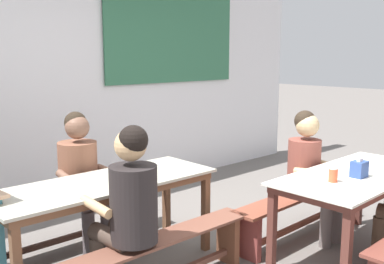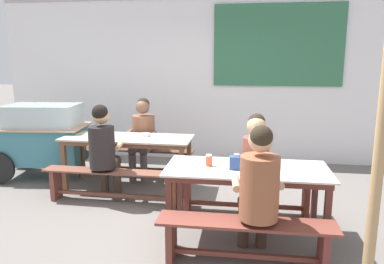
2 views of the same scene
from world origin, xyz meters
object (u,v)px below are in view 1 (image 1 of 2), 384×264
at_px(person_center_facing, 81,171).
at_px(person_left_back_turned, 128,203).
at_px(bench_far_front, 151,260).
at_px(bench_near_back, 296,208).
at_px(dining_table_near, 357,182).
at_px(person_right_near_table, 310,166).
at_px(dining_table_far, 106,190).
at_px(condiment_jar, 333,175).
at_px(soup_bowl, 124,171).
at_px(bench_far_back, 74,217).
at_px(tissue_box, 359,169).

relative_size(person_center_facing, person_left_back_turned, 0.97).
relative_size(bench_far_front, bench_near_back, 1.13).
bearing_deg(person_center_facing, bench_near_back, -36.41).
distance_m(dining_table_near, person_left_back_turned, 1.99).
relative_size(dining_table_near, person_right_near_table, 1.36).
relative_size(dining_table_far, condiment_jar, 15.25).
bearing_deg(dining_table_far, dining_table_near, -36.42).
height_order(bench_near_back, soup_bowl, soup_bowl).
xyz_separation_m(dining_table_far, bench_far_back, (0.00, 0.59, -0.39)).
xyz_separation_m(dining_table_far, condiment_jar, (1.31, -1.25, 0.13)).
relative_size(bench_far_back, bench_far_front, 0.92).
bearing_deg(dining_table_near, bench_near_back, 90.78).
bearing_deg(person_right_near_table, condiment_jar, -133.15).
distance_m(dining_table_near, condiment_jar, 0.42).
xyz_separation_m(bench_far_back, condiment_jar, (1.30, -1.84, 0.53)).
height_order(dining_table_far, tissue_box, tissue_box).
height_order(person_right_near_table, condiment_jar, person_right_near_table).
height_order(bench_far_back, person_right_near_table, person_right_near_table).
distance_m(bench_far_back, person_left_back_turned, 1.21).
bearing_deg(soup_bowl, bench_near_back, -27.72).
bearing_deg(condiment_jar, bench_far_front, 153.08).
bearing_deg(person_left_back_turned, person_center_facing, 78.46).
relative_size(bench_far_back, person_left_back_turned, 1.33).
bearing_deg(person_center_facing, tissue_box, -50.50).
height_order(person_right_near_table, soup_bowl, person_right_near_table).
bearing_deg(bench_far_back, person_right_near_table, -36.43).
xyz_separation_m(bench_far_front, person_center_facing, (0.07, 1.11, 0.43)).
bearing_deg(tissue_box, dining_table_far, 140.33).
bearing_deg(bench_near_back, person_right_near_table, -33.07).
bearing_deg(person_center_facing, person_right_near_table, -36.22).
xyz_separation_m(dining_table_near, soup_bowl, (-1.46, 1.35, 0.09)).
xyz_separation_m(condiment_jar, soup_bowl, (-1.07, 1.35, -0.04)).
bearing_deg(bench_far_front, dining_table_near, -21.42).
xyz_separation_m(person_left_back_turned, person_right_near_table, (1.94, -0.21, -0.03)).
xyz_separation_m(bench_far_back, bench_near_back, (1.69, -1.25, 0.01)).
height_order(person_right_near_table, tissue_box, person_right_near_table).
distance_m(bench_near_back, tissue_box, 0.85).
bearing_deg(soup_bowl, dining_table_near, -42.71).
relative_size(dining_table_far, tissue_box, 11.72).
bearing_deg(dining_table_near, condiment_jar, 179.57).
bearing_deg(person_center_facing, condiment_jar, -55.16).
xyz_separation_m(bench_far_front, tissue_box, (1.60, -0.74, 0.54)).
bearing_deg(dining_table_far, bench_far_back, 89.57).
xyz_separation_m(person_center_facing, person_left_back_turned, (-0.22, -1.06, 0.02)).
bearing_deg(soup_bowl, dining_table_far, -158.24).
bearing_deg(dining_table_far, person_center_facing, 82.60).
distance_m(bench_far_front, person_right_near_table, 1.85).
xyz_separation_m(bench_near_back, tissue_box, (-0.10, -0.65, 0.53)).
relative_size(dining_table_far, person_center_facing, 1.48).
xyz_separation_m(tissue_box, soup_bowl, (-1.36, 1.42, -0.05)).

